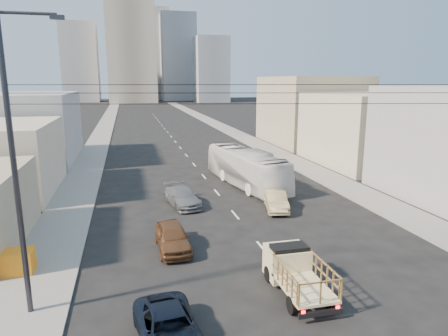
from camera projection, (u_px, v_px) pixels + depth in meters
name	position (u px, v px, depth m)	size (l,w,h in m)	color
ground	(330.00, 331.00, 15.39)	(420.00, 420.00, 0.00)	black
sidewalk_left	(104.00, 129.00, 79.11)	(3.50, 180.00, 0.12)	gray
sidewalk_right	(219.00, 126.00, 84.52)	(3.50, 180.00, 0.12)	gray
lane_dashes	(173.00, 139.00, 65.69)	(0.15, 104.00, 0.01)	silver
flatbed_pickup	(296.00, 269.00, 18.03)	(1.95, 4.41, 1.90)	beige
navy_pickup	(170.00, 331.00, 14.34)	(2.17, 4.70, 1.31)	black
city_bus	(246.00, 168.00, 36.37)	(2.82, 12.05, 3.36)	white
sedan_brown	(172.00, 237.00, 22.69)	(1.75, 4.36, 1.49)	brown
sedan_tan	(276.00, 200.00, 29.75)	(1.46, 4.19, 1.38)	tan
sedan_grey	(182.00, 197.00, 30.73)	(1.95, 4.80, 1.39)	slate
streetlamp_left	(17.00, 161.00, 15.18)	(2.36, 0.25, 12.00)	#2D2D33
overhead_wires	(324.00, 94.00, 14.89)	(23.01, 5.02, 0.72)	black
crate_stack	(14.00, 262.00, 19.69)	(1.80, 1.20, 1.14)	orange
bldg_right_mid	(368.00, 129.00, 45.60)	(11.00, 14.00, 8.00)	#C2B49C
bldg_right_far	(310.00, 110.00, 60.68)	(12.00, 16.00, 10.00)	tan
bldg_left_far	(21.00, 128.00, 47.05)	(12.00, 16.00, 8.00)	#97979A
high_rise_tower	(130.00, 31.00, 169.36)	(20.00, 20.00, 60.00)	tan
midrise_ne	(178.00, 58.00, 190.81)	(16.00, 16.00, 40.00)	#989AA1
midrise_nw	(81.00, 63.00, 176.58)	(15.00, 15.00, 34.00)	#989AA1
midrise_back	(151.00, 55.00, 201.85)	(18.00, 18.00, 44.00)	#97979A
midrise_east	(211.00, 70.00, 175.88)	(14.00, 14.00, 28.00)	#989AA1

